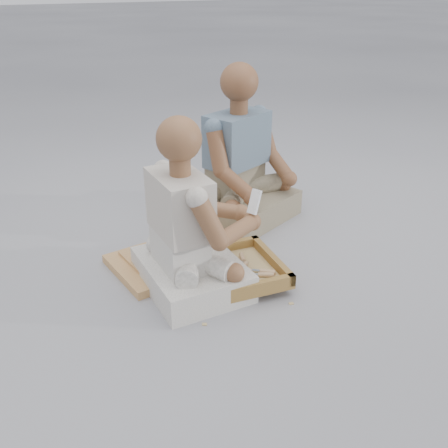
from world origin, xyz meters
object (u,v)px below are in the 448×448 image
carved_panel (176,258)px  craftsman (189,234)px  companion (242,170)px  tool_tray (224,273)px

carved_panel → craftsman: craftsman is taller
carved_panel → craftsman: 0.35m
craftsman → companion: bearing=133.8°
carved_panel → craftsman: (-0.04, -0.24, 0.25)m
carved_panel → companion: 0.68m
carved_panel → companion: companion is taller
craftsman → companion: companion is taller
craftsman → companion: 0.79m
craftsman → companion: size_ratio=0.90×
carved_panel → tool_tray: 0.32m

